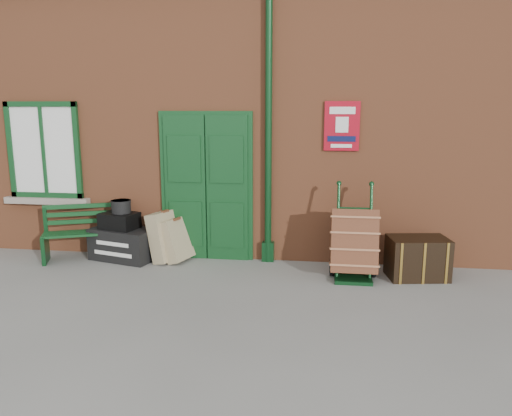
% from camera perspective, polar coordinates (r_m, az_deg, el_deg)
% --- Properties ---
extents(ground, '(80.00, 80.00, 0.00)m').
position_cam_1_polar(ground, '(6.47, -5.94, -9.65)').
color(ground, gray).
rests_on(ground, ground).
extents(station_building, '(10.30, 4.30, 4.36)m').
position_cam_1_polar(station_building, '(9.45, -1.09, 10.58)').
color(station_building, '#A25834').
rests_on(station_building, ground).
extents(bench, '(1.47, 0.92, 0.87)m').
position_cam_1_polar(bench, '(8.14, -18.30, -2.46)').
color(bench, '#113E1B').
rests_on(bench, ground).
extents(houdini_trunk, '(1.08, 0.77, 0.49)m').
position_cam_1_polar(houdini_trunk, '(7.98, -14.86, -3.98)').
color(houdini_trunk, black).
rests_on(houdini_trunk, ground).
extents(strongbox, '(0.62, 0.51, 0.24)m').
position_cam_1_polar(strongbox, '(7.91, -15.34, -1.41)').
color(strongbox, black).
rests_on(strongbox, houdini_trunk).
extents(hatbox, '(0.36, 0.36, 0.19)m').
position_cam_1_polar(hatbox, '(7.88, -15.16, 0.17)').
color(hatbox, black).
rests_on(hatbox, strongbox).
extents(suitcase_back, '(0.50, 0.62, 0.77)m').
position_cam_1_polar(suitcase_back, '(7.74, -10.36, -3.17)').
color(suitcase_back, tan).
rests_on(suitcase_back, ground).
extents(suitcase_front, '(0.50, 0.57, 0.67)m').
position_cam_1_polar(suitcase_front, '(7.70, -9.07, -3.61)').
color(suitcase_front, tan).
rests_on(suitcase_front, ground).
extents(porter_trolley, '(0.63, 0.68, 1.29)m').
position_cam_1_polar(porter_trolley, '(6.97, 11.12, -3.90)').
color(porter_trolley, '#0D3417').
rests_on(porter_trolley, ground).
extents(dark_trunk, '(0.86, 0.63, 0.57)m').
position_cam_1_polar(dark_trunk, '(7.24, 17.97, -5.44)').
color(dark_trunk, black).
rests_on(dark_trunk, ground).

